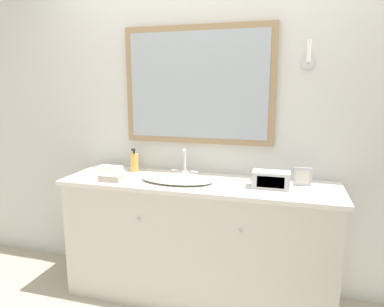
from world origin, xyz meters
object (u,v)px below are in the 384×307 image
at_px(appliance_box, 271,180).
at_px(picture_frame, 303,177).
at_px(sink_basin, 178,178).
at_px(soap_bottle, 134,162).

xyz_separation_m(appliance_box, picture_frame, (0.20, 0.10, 0.01)).
bearing_deg(sink_basin, picture_frame, 7.37).
relative_size(soap_bottle, appliance_box, 0.76).
bearing_deg(picture_frame, soap_bottle, 177.08).
relative_size(appliance_box, picture_frame, 1.92).
distance_m(sink_basin, soap_bottle, 0.46).
bearing_deg(picture_frame, appliance_box, -152.52).
bearing_deg(soap_bottle, picture_frame, -2.92).
bearing_deg(picture_frame, sink_basin, -172.63).
distance_m(sink_basin, picture_frame, 0.86).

